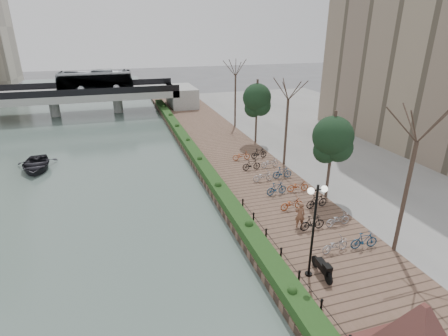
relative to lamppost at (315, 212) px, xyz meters
name	(u,v)px	position (x,y,z in m)	size (l,w,h in m)	color
ground	(281,313)	(-2.22, -1.47, -4.11)	(220.00, 220.00, 0.00)	#59595B
river_water	(29,162)	(-17.22, 23.53, -4.10)	(30.00, 130.00, 0.02)	#495C57
promenade	(238,166)	(1.78, 16.03, -3.86)	(8.00, 75.00, 0.50)	brown
inland_pavement	(380,149)	(17.78, 16.03, -3.86)	(24.00, 75.00, 0.50)	gray
hedge	(196,155)	(-1.62, 18.53, -3.31)	(1.10, 56.00, 0.60)	#1D3B15
chain_fence	(289,266)	(-0.82, 0.53, -3.26)	(0.10, 14.10, 0.70)	black
lamppost	(315,212)	(0.00, 0.00, 0.00)	(1.02, 0.32, 5.03)	black
motorcycle	(322,266)	(0.61, -0.20, -3.08)	(0.53, 1.69, 1.06)	black
pedestrian	(300,215)	(1.78, 4.27, -2.75)	(0.63, 0.41, 1.73)	brown
bicycle_parking	(287,187)	(3.27, 8.96, -3.14)	(2.40, 17.32, 1.00)	#9B9A9F
street_trees	(305,142)	(5.78, 11.22, -0.43)	(3.20, 37.12, 6.80)	#34281E
bridge	(61,93)	(-15.94, 43.53, -0.74)	(36.00, 10.77, 6.50)	gray
boat	(36,165)	(-16.14, 21.10, -3.58)	(3.50, 4.90, 1.01)	black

